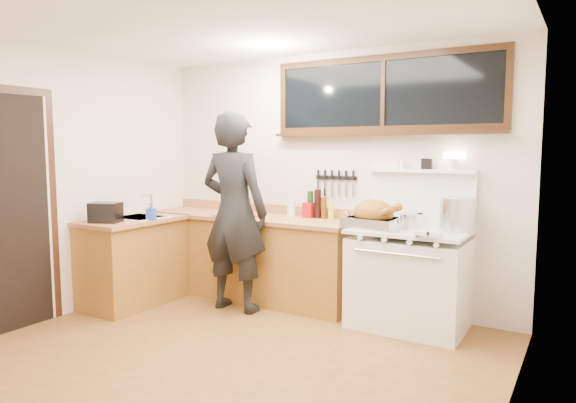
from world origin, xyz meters
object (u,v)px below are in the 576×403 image
Objects in this scene: vintage_stove at (409,276)px; man at (234,212)px; roast_turkey at (374,217)px; cutting_board at (235,212)px.

man is at bearing -166.14° from vintage_stove.
roast_turkey is (1.36, 0.30, 0.01)m from man.
man is 3.65× the size of roast_turkey.
cutting_board is at bearing -175.78° from vintage_stove.
vintage_stove is at bearing 4.22° from cutting_board.
vintage_stove is at bearing 13.86° from man.
man is 1.39m from roast_turkey.
roast_turkey is at bearing 12.42° from man.
cutting_board is (-1.86, -0.14, 0.49)m from vintage_stove.
vintage_stove is 2.93× the size of roast_turkey.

